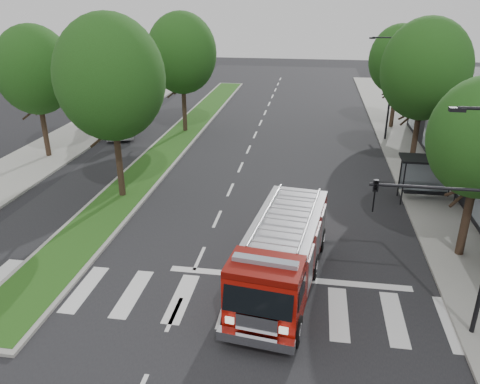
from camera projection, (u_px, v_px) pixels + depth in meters
The scene contains 14 objects.
ground at pixel (199, 258), 20.89m from camera, with size 140.00×140.00×0.00m, color black.
sidewalk_right at pixel (440, 188), 28.18m from camera, with size 5.00×80.00×0.15m, color gray.
sidewalk_left at pixel (27, 165), 32.01m from camera, with size 5.00×80.00×0.15m, color gray.
median at pixel (179, 138), 38.07m from camera, with size 3.00×50.00×0.15m.
bus_shelter at pixel (429, 167), 25.91m from camera, with size 3.20×1.60×2.61m.
tree_right_mid at pixel (425, 70), 29.45m from camera, with size 5.60×5.60×9.72m.
tree_right_far at pixel (399, 60), 38.79m from camera, with size 5.00×5.00×8.73m.
tree_median_near at pixel (110, 78), 24.53m from camera, with size 5.80×5.80×10.16m.
tree_median_far at pixel (182, 53), 37.38m from camera, with size 5.60×5.60×9.72m.
tree_left_mid at pixel (35, 70), 31.37m from camera, with size 5.20×5.20×9.16m.
streetlight_right_near at pixel (470, 212), 14.52m from camera, with size 4.08×0.22×8.00m.
streetlight_right_far at pixel (390, 84), 35.85m from camera, with size 2.11×0.20×8.00m.
fire_engine at pixel (282, 254), 18.45m from camera, with size 3.62×8.80×2.96m.
city_bus at pixel (120, 115), 40.14m from camera, with size 2.09×8.92×2.49m, color #B6B7BB.
Camera 1 is at (4.58, -17.56, 10.93)m, focal length 35.00 mm.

